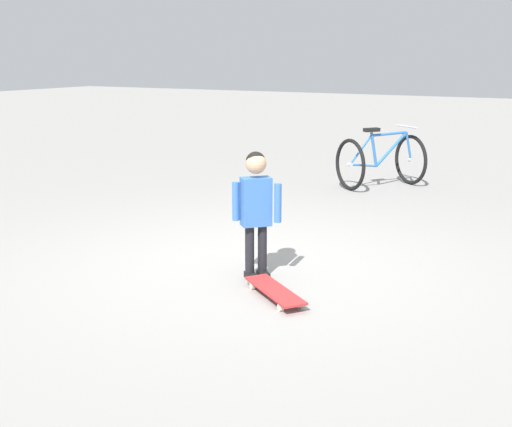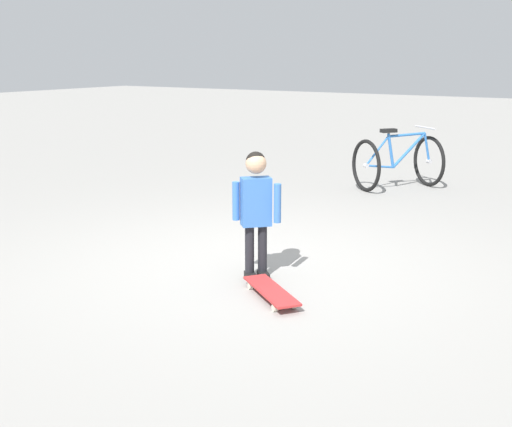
# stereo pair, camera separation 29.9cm
# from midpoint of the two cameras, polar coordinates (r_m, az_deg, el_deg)

# --- Properties ---
(ground_plane) EXTENTS (50.00, 50.00, 0.00)m
(ground_plane) POSITION_cam_midpoint_polar(r_m,az_deg,el_deg) (5.90, -1.52, -4.38)
(ground_plane) COLOR gray
(child_person) EXTENTS (0.28, 0.39, 1.06)m
(child_person) POSITION_cam_midpoint_polar(r_m,az_deg,el_deg) (5.38, -1.59, 1.09)
(child_person) COLOR black
(child_person) RESTS_ON ground
(skateboard) EXTENTS (0.58, 0.69, 0.07)m
(skateboard) POSITION_cam_midpoint_polar(r_m,az_deg,el_deg) (5.07, -0.07, -6.72)
(skateboard) COLOR #B22D2D
(skateboard) RESTS_ON ground
(bicycle_near) EXTENTS (1.28, 1.21, 0.85)m
(bicycle_near) POSITION_cam_midpoint_polar(r_m,az_deg,el_deg) (9.36, 9.88, 4.55)
(bicycle_near) COLOR black
(bicycle_near) RESTS_ON ground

